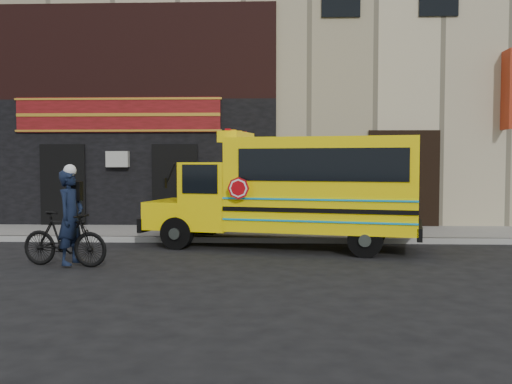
{
  "coord_description": "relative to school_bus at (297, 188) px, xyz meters",
  "views": [
    {
      "loc": [
        0.07,
        -12.55,
        2.15
      ],
      "look_at": [
        -0.49,
        1.85,
        1.4
      ],
      "focal_mm": 40.0,
      "sensor_mm": 36.0,
      "label": 1
    }
  ],
  "objects": [
    {
      "name": "cyclist",
      "position": [
        -4.74,
        -2.7,
        -0.53
      ],
      "size": [
        0.59,
        0.79,
        1.95
      ],
      "primitive_type": "imported",
      "rotation": [
        0.0,
        0.0,
        1.38
      ],
      "color": "black",
      "rests_on": "ground"
    },
    {
      "name": "ground",
      "position": [
        -0.54,
        -1.67,
        -1.51
      ],
      "size": [
        120.0,
        120.0,
        0.0
      ],
      "primitive_type": "plane",
      "color": "black",
      "rests_on": "ground"
    },
    {
      "name": "curb",
      "position": [
        -0.54,
        0.93,
        -1.43
      ],
      "size": [
        40.0,
        0.2,
        0.15
      ],
      "primitive_type": "cube",
      "color": "gray",
      "rests_on": "ground"
    },
    {
      "name": "sign_pole",
      "position": [
        2.7,
        1.33,
        0.08
      ],
      "size": [
        0.12,
        0.24,
        2.86
      ],
      "color": "#414943",
      "rests_on": "ground"
    },
    {
      "name": "bicycle",
      "position": [
        -4.88,
        -2.69,
        -0.94
      ],
      "size": [
        1.97,
        0.89,
        1.14
      ],
      "primitive_type": "imported",
      "rotation": [
        0.0,
        0.0,
        1.38
      ],
      "color": "black",
      "rests_on": "ground"
    },
    {
      "name": "building",
      "position": [
        -0.58,
        8.78,
        4.62
      ],
      "size": [
        20.0,
        10.7,
        12.0
      ],
      "color": "#BEB18E",
      "rests_on": "sidewalk"
    },
    {
      "name": "school_bus",
      "position": [
        0.0,
        0.0,
        0.0
      ],
      "size": [
        7.2,
        3.63,
        2.92
      ],
      "color": "black",
      "rests_on": "ground"
    },
    {
      "name": "sidewalk",
      "position": [
        -0.54,
        2.43,
        -1.43
      ],
      "size": [
        40.0,
        3.0,
        0.15
      ],
      "primitive_type": "cube",
      "color": "slate",
      "rests_on": "ground"
    }
  ]
}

